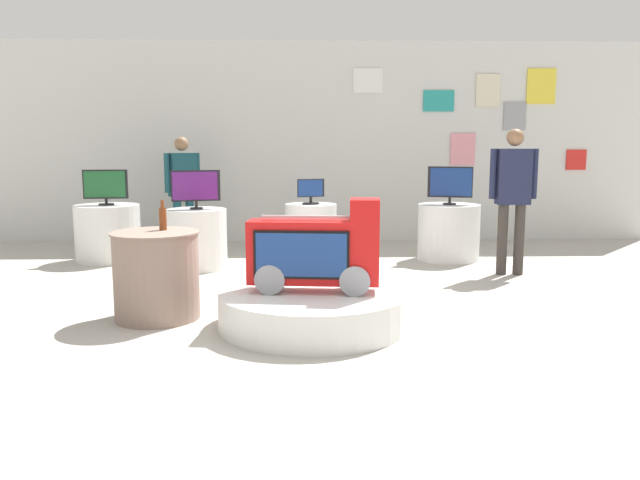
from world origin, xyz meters
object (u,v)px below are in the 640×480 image
(display_pedestal_left_rear, at_px, (449,232))
(tv_on_center_rear, at_px, (311,191))
(tv_on_left_rear, at_px, (450,183))
(display_pedestal_center_rear, at_px, (311,232))
(display_pedestal_far_right, at_px, (197,239))
(shopper_browsing_near_truck, at_px, (513,190))
(tv_on_right_rear, at_px, (105,186))
(main_display_pedestal, at_px, (314,309))
(side_table_round, at_px, (156,274))
(display_pedestal_right_rear, at_px, (108,233))
(bottle_on_side_table, at_px, (163,218))
(novelty_firetruck_tv, at_px, (316,254))
(shopper_browsing_rear, at_px, (183,185))
(tv_on_far_right, at_px, (196,187))

(display_pedestal_left_rear, xyz_separation_m, tv_on_center_rear, (-1.86, 0.11, 0.55))
(tv_on_left_rear, distance_m, display_pedestal_center_rear, 1.97)
(display_pedestal_far_right, distance_m, shopper_browsing_near_truck, 3.88)
(tv_on_center_rear, relative_size, tv_on_right_rear, 0.64)
(main_display_pedestal, bearing_deg, display_pedestal_far_right, 118.12)
(side_table_round, bearing_deg, tv_on_center_rear, 64.04)
(display_pedestal_right_rear, distance_m, side_table_round, 3.17)
(tv_on_left_rear, xyz_separation_m, display_pedestal_center_rear, (-1.86, 0.12, -0.66))
(tv_on_center_rear, relative_size, display_pedestal_right_rear, 0.43)
(display_pedestal_right_rear, height_order, bottle_on_side_table, bottle_on_side_table)
(novelty_firetruck_tv, xyz_separation_m, display_pedestal_left_rear, (1.88, 3.13, -0.25))
(tv_on_left_rear, relative_size, display_pedestal_center_rear, 0.77)
(main_display_pedestal, relative_size, novelty_firetruck_tv, 1.44)
(tv_on_left_rear, bearing_deg, display_pedestal_left_rear, 106.28)
(display_pedestal_center_rear, xyz_separation_m, shopper_browsing_rear, (-1.84, 0.74, 0.59))
(main_display_pedestal, distance_m, tv_on_center_rear, 3.32)
(novelty_firetruck_tv, relative_size, display_pedestal_far_right, 1.50)
(display_pedestal_left_rear, bearing_deg, bottle_on_side_table, -140.07)
(main_display_pedestal, distance_m, display_pedestal_right_rear, 4.18)
(side_table_round, bearing_deg, shopper_browsing_near_truck, 25.51)
(shopper_browsing_rear, bearing_deg, display_pedestal_right_rear, -138.35)
(main_display_pedestal, relative_size, display_pedestal_center_rear, 2.16)
(display_pedestal_far_right, bearing_deg, shopper_browsing_rear, 106.65)
(display_pedestal_right_rear, relative_size, side_table_round, 1.09)
(tv_on_right_rear, bearing_deg, novelty_firetruck_tv, -49.88)
(tv_on_left_rear, relative_size, side_table_round, 0.74)
(tv_on_center_rear, bearing_deg, tv_on_left_rear, -3.63)
(tv_on_center_rear, distance_m, display_pedestal_far_right, 1.66)
(novelty_firetruck_tv, xyz_separation_m, display_pedestal_far_right, (-1.41, 2.62, -0.25))
(tv_on_right_rear, height_order, side_table_round, tv_on_right_rear)
(shopper_browsing_near_truck, bearing_deg, shopper_browsing_rear, 156.03)
(tv_on_center_rear, xyz_separation_m, side_table_round, (-1.43, -2.93, -0.52))
(main_display_pedestal, height_order, shopper_browsing_rear, shopper_browsing_rear)
(shopper_browsing_rear, bearing_deg, main_display_pedestal, -65.60)
(tv_on_right_rear, bearing_deg, tv_on_far_right, -24.58)
(display_pedestal_center_rear, bearing_deg, display_pedestal_left_rear, -3.61)
(tv_on_center_rear, xyz_separation_m, tv_on_right_rear, (-2.72, -0.04, 0.08))
(novelty_firetruck_tv, height_order, shopper_browsing_near_truck, shopper_browsing_near_truck)
(display_pedestal_left_rear, relative_size, shopper_browsing_rear, 0.50)
(tv_on_right_rear, bearing_deg, shopper_browsing_near_truck, -12.08)
(display_pedestal_center_rear, distance_m, display_pedestal_far_right, 1.56)
(tv_on_left_rear, distance_m, bottle_on_side_table, 4.22)
(display_pedestal_center_rear, height_order, side_table_round, side_table_round)
(main_display_pedestal, xyz_separation_m, bottle_on_side_table, (-1.34, 0.41, 0.74))
(tv_on_right_rear, distance_m, shopper_browsing_rear, 1.17)
(tv_on_right_rear, relative_size, bottle_on_side_table, 2.14)
(main_display_pedestal, xyz_separation_m, display_pedestal_right_rear, (-2.68, 3.20, 0.22))
(display_pedestal_center_rear, bearing_deg, display_pedestal_far_right, -156.51)
(display_pedestal_right_rear, height_order, side_table_round, side_table_round)
(shopper_browsing_near_truck, bearing_deg, tv_on_left_rear, 116.49)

